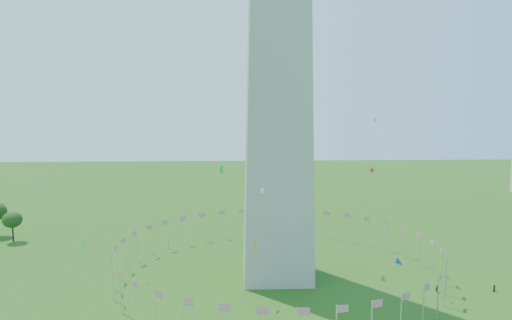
{
  "coord_description": "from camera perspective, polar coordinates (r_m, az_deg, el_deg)",
  "views": [
    {
      "loc": [
        -10.68,
        -71.51,
        44.09
      ],
      "look_at": [
        -5.99,
        35.0,
        31.6
      ],
      "focal_mm": 35.0,
      "sensor_mm": 36.0,
      "label": 1
    }
  ],
  "objects": [
    {
      "name": "flag_ring",
      "position": [
        128.24,
        2.43,
        -11.3
      ],
      "size": [
        80.24,
        80.24,
        9.0
      ],
      "color": "silver",
      "rests_on": "ground"
    },
    {
      "name": "kites_aloft",
      "position": [
        103.76,
        8.82,
        -7.25
      ],
      "size": [
        101.88,
        73.74,
        36.02
      ],
      "color": "blue",
      "rests_on": "ground"
    }
  ]
}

